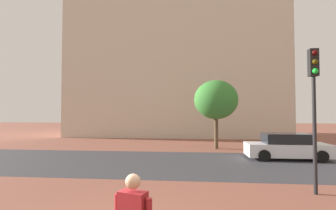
# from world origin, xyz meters

# --- Properties ---
(ground_plane) EXTENTS (120.00, 120.00, 0.00)m
(ground_plane) POSITION_xyz_m (0.00, 10.00, 0.00)
(ground_plane) COLOR brown
(street_asphalt_strip) EXTENTS (120.00, 7.55, 0.00)m
(street_asphalt_strip) POSITION_xyz_m (0.00, 9.32, 0.00)
(street_asphalt_strip) COLOR #38383D
(street_asphalt_strip) RESTS_ON ground_plane
(landmark_building) EXTENTS (24.87, 11.01, 36.65)m
(landmark_building) POSITION_xyz_m (-0.59, 27.63, 11.69)
(landmark_building) COLOR beige
(landmark_building) RESTS_ON ground_plane
(car_white) EXTENTS (4.52, 2.01, 1.47)m
(car_white) POSITION_xyz_m (6.97, 10.98, 0.70)
(car_white) COLOR silver
(car_white) RESTS_ON ground_plane
(traffic_light_pole) EXTENTS (0.28, 0.34, 4.73)m
(traffic_light_pole) POSITION_xyz_m (5.58, 4.37, 3.30)
(traffic_light_pole) COLOR black
(traffic_light_pole) RESTS_ON ground_plane
(tree_curb_far) EXTENTS (3.27, 3.27, 5.13)m
(tree_curb_far) POSITION_xyz_m (3.32, 15.06, 3.65)
(tree_curb_far) COLOR brown
(tree_curb_far) RESTS_ON ground_plane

